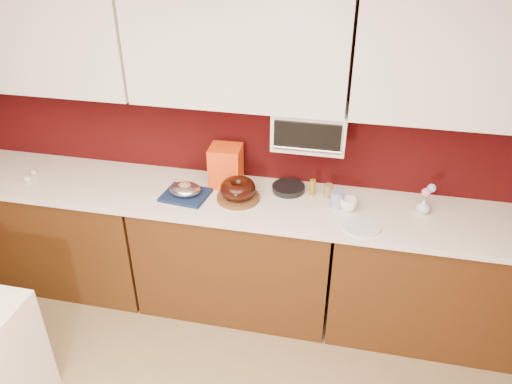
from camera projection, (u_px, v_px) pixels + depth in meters
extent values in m
cube|color=#380707|center=(245.00, 130.00, 3.36)|extent=(4.00, 0.02, 2.50)
cube|color=#49290E|center=(65.00, 231.00, 3.76)|extent=(1.31, 0.58, 0.86)
cube|color=#49290E|center=(237.00, 254.00, 3.51)|extent=(1.31, 0.58, 0.86)
cube|color=#49290E|center=(433.00, 281.00, 3.27)|extent=(1.31, 0.58, 0.86)
cube|color=white|center=(235.00, 200.00, 3.28)|extent=(4.00, 0.62, 0.04)
cube|color=white|center=(33.00, 34.00, 3.15)|extent=(1.31, 0.33, 0.70)
cube|color=white|center=(238.00, 46.00, 2.91)|extent=(1.31, 0.33, 0.70)
cube|color=white|center=(479.00, 60.00, 2.67)|extent=(1.31, 0.33, 0.70)
cube|color=white|center=(310.00, 126.00, 3.09)|extent=(0.45, 0.30, 0.25)
cube|color=black|center=(307.00, 137.00, 2.95)|extent=(0.40, 0.02, 0.18)
cylinder|color=silver|center=(306.00, 149.00, 2.98)|extent=(0.42, 0.02, 0.02)
cylinder|color=brown|center=(238.00, 198.00, 3.25)|extent=(0.37, 0.37, 0.03)
torus|color=black|center=(238.00, 189.00, 3.21)|extent=(0.30, 0.30, 0.09)
cube|color=#122144|center=(186.00, 195.00, 3.28)|extent=(0.31, 0.27, 0.02)
ellipsoid|color=silver|center=(185.00, 189.00, 3.26)|extent=(0.23, 0.20, 0.08)
ellipsoid|color=#AC6E4E|center=(185.00, 186.00, 3.24)|extent=(0.11, 0.10, 0.06)
cube|color=red|center=(226.00, 166.00, 3.35)|extent=(0.22, 0.20, 0.28)
cylinder|color=black|center=(288.00, 188.00, 3.34)|extent=(0.28, 0.28, 0.04)
imported|color=white|center=(349.00, 203.00, 3.12)|extent=(0.13, 0.13, 0.10)
cylinder|color=#1F1B99|center=(337.00, 199.00, 3.16)|extent=(0.11, 0.11, 0.10)
imported|color=silver|center=(424.00, 205.00, 3.09)|extent=(0.09, 0.09, 0.11)
sphere|color=pink|center=(426.00, 192.00, 3.04)|extent=(0.06, 0.06, 0.06)
sphere|color=#95B1EF|center=(432.00, 188.00, 3.04)|extent=(0.05, 0.05, 0.05)
cylinder|color=white|center=(361.00, 227.00, 2.97)|extent=(0.25, 0.25, 0.01)
cylinder|color=olive|center=(312.00, 187.00, 3.28)|extent=(0.05, 0.05, 0.11)
cylinder|color=olive|center=(328.00, 191.00, 3.26)|extent=(0.07, 0.07, 0.09)
ellipsoid|color=silver|center=(28.00, 179.00, 3.44)|extent=(0.06, 0.05, 0.04)
ellipsoid|color=silver|center=(33.00, 172.00, 3.53)|extent=(0.06, 0.05, 0.04)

